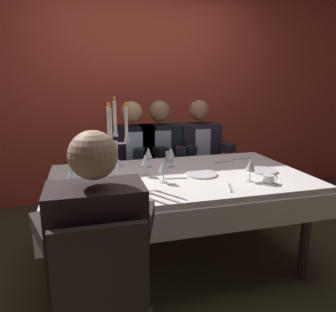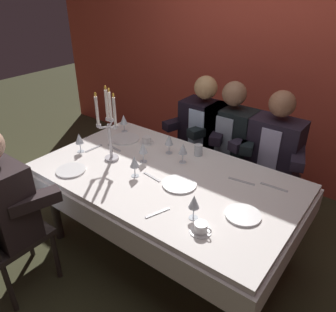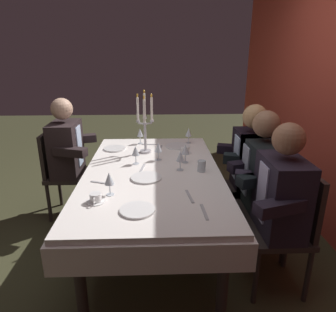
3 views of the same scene
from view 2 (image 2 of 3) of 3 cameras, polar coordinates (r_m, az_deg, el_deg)
name	(u,v)px [view 2 (image 2 of 3)]	position (r m, az deg, el deg)	size (l,w,h in m)	color
ground_plane	(165,250)	(2.86, -0.49, -15.91)	(12.00, 12.00, 0.00)	#3A3A23
back_wall	(267,52)	(3.56, 16.76, 16.88)	(6.00, 0.12, 2.70)	#CD4836
dining_table	(165,188)	(2.47, -0.55, -5.58)	(1.94, 1.14, 0.74)	white
candelabra	(109,128)	(2.52, -10.17, 4.77)	(0.15, 0.17, 0.60)	silver
dinner_plate_0	(243,215)	(2.06, 12.86, -9.92)	(0.22, 0.22, 0.01)	white
dinner_plate_1	(125,139)	(2.94, -7.38, 2.98)	(0.25, 0.25, 0.01)	white
dinner_plate_2	(179,184)	(2.28, 2.00, -4.88)	(0.24, 0.24, 0.01)	white
dinner_plate_3	(71,170)	(2.54, -16.44, -2.39)	(0.22, 0.22, 0.01)	white
wine_glass_0	(169,140)	(2.64, 0.18, 2.76)	(0.07, 0.07, 0.16)	silver
wine_glass_1	(134,162)	(2.34, -5.84, -1.07)	(0.07, 0.07, 0.16)	silver
wine_glass_2	(143,149)	(2.52, -4.34, 1.30)	(0.07, 0.07, 0.16)	silver
wine_glass_3	(79,139)	(2.75, -15.11, 2.84)	(0.07, 0.07, 0.16)	silver
wine_glass_4	(124,120)	(3.05, -7.67, 6.22)	(0.07, 0.07, 0.16)	silver
wine_glass_5	(194,202)	(1.94, 4.52, -7.95)	(0.07, 0.07, 0.16)	silver
wine_glass_6	(183,149)	(2.50, 2.60, 1.19)	(0.07, 0.07, 0.16)	silver
water_tumbler_0	(198,150)	(2.65, 5.28, 1.02)	(0.07, 0.07, 0.09)	silver
coffee_cup_0	(201,228)	(1.90, 5.72, -12.34)	(0.13, 0.12, 0.06)	white
coffee_cup_1	(147,140)	(2.84, -3.72, 2.69)	(0.13, 0.12, 0.06)	white
fork_0	(114,148)	(2.80, -9.29, 1.40)	(0.17, 0.02, 0.01)	#B7B7BC
fork_1	(152,177)	(2.37, -2.79, -3.63)	(0.17, 0.02, 0.01)	#B7B7BC
knife_2	(241,181)	(2.38, 12.57, -4.27)	(0.19, 0.02, 0.01)	#B7B7BC
fork_3	(94,148)	(2.83, -12.72, 1.30)	(0.17, 0.02, 0.01)	#B7B7BC
knife_4	(274,187)	(2.37, 17.84, -5.14)	(0.19, 0.02, 0.01)	#B7B7BC
spoon_5	(158,213)	(2.04, -1.81, -9.80)	(0.17, 0.02, 0.01)	#B7B7BC
seated_diner_0	(1,201)	(2.40, -26.87, -6.90)	(0.63, 0.48, 1.24)	#302825
seated_diner_1	(204,128)	(3.16, 6.21, 4.76)	(0.63, 0.48, 1.24)	#302825
seated_diner_2	(230,136)	(3.04, 10.74, 3.39)	(0.63, 0.48, 1.24)	#302825
seated_diner_3	(275,149)	(2.90, 17.95, 1.17)	(0.63, 0.48, 1.24)	#302825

